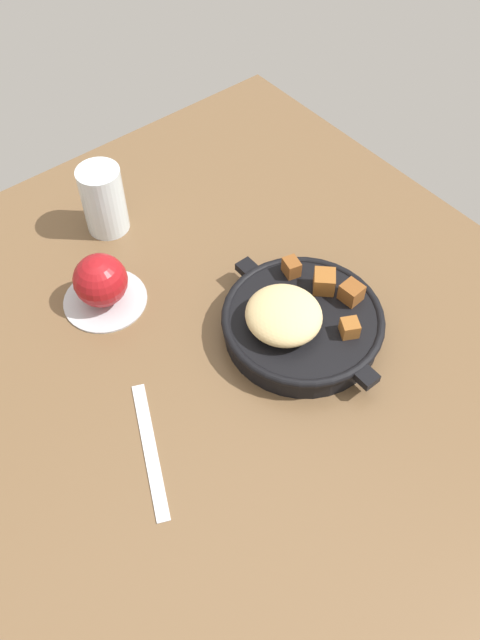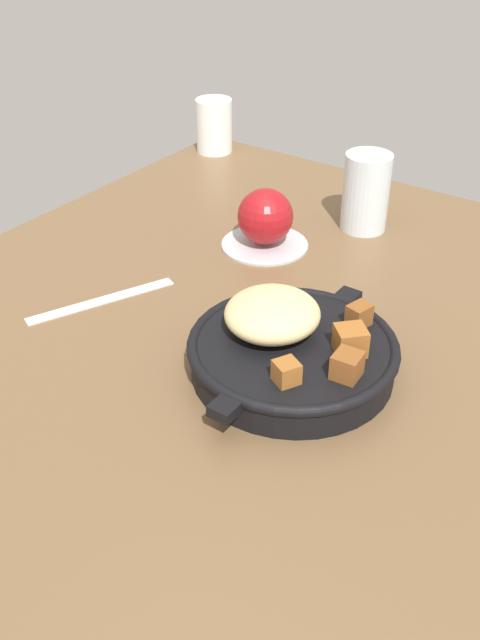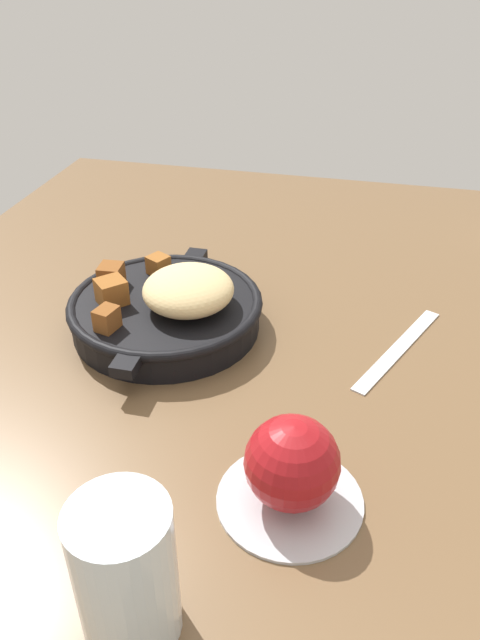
{
  "view_description": "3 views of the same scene",
  "coord_description": "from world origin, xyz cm",
  "px_view_note": "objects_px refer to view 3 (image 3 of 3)",
  "views": [
    {
      "loc": [
        -36.05,
        32.71,
        71.59
      ],
      "look_at": [
        3.41,
        0.94,
        5.98
      ],
      "focal_mm": 36.37,
      "sensor_mm": 36.0,
      "label": 1
    },
    {
      "loc": [
        -52.73,
        -37.75,
        47.05
      ],
      "look_at": [
        -1.74,
        -1.67,
        5.33
      ],
      "focal_mm": 40.89,
      "sensor_mm": 36.0,
      "label": 2
    },
    {
      "loc": [
        55.68,
        14.73,
        39.69
      ],
      "look_at": [
        3.5,
        2.35,
        4.62
      ],
      "focal_mm": 34.73,
      "sensor_mm": 36.0,
      "label": 3
    }
  ],
  "objects_px": {
    "red_apple": "(292,463)",
    "butter_knife": "(399,348)",
    "water_glass_tall": "(126,573)",
    "cast_iron_skillet": "(168,307)"
  },
  "relations": [
    {
      "from": "cast_iron_skillet",
      "to": "water_glass_tall",
      "type": "height_order",
      "value": "water_glass_tall"
    },
    {
      "from": "cast_iron_skillet",
      "to": "red_apple",
      "type": "relative_size",
      "value": 3.47
    },
    {
      "from": "red_apple",
      "to": "cast_iron_skillet",
      "type": "bearing_deg",
      "value": -140.99
    },
    {
      "from": "red_apple",
      "to": "water_glass_tall",
      "type": "xyz_separation_m",
      "value": [
        0.13,
        -0.08,
        0.01
      ]
    },
    {
      "from": "cast_iron_skillet",
      "to": "water_glass_tall",
      "type": "relative_size",
      "value": 2.39
    },
    {
      "from": "butter_knife",
      "to": "cast_iron_skillet",
      "type": "bearing_deg",
      "value": -62.0
    },
    {
      "from": "red_apple",
      "to": "butter_knife",
      "type": "bearing_deg",
      "value": 160.87
    },
    {
      "from": "butter_knife",
      "to": "water_glass_tall",
      "type": "bearing_deg",
      "value": -0.42
    },
    {
      "from": "cast_iron_skillet",
      "to": "red_apple",
      "type": "height_order",
      "value": "red_apple"
    },
    {
      "from": "red_apple",
      "to": "butter_knife",
      "type": "height_order",
      "value": "red_apple"
    }
  ]
}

